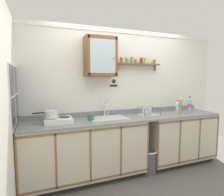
# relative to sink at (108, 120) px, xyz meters

# --- Properties ---
(floor) EXTENTS (6.38, 6.38, 0.00)m
(floor) POSITION_rel_sink_xyz_m (0.36, -0.32, -0.89)
(floor) COLOR #565451
(floor) RESTS_ON ground
(back_wall) EXTENTS (3.98, 0.07, 2.41)m
(back_wall) POSITION_rel_sink_xyz_m (0.36, 0.30, 0.32)
(back_wall) COLOR silver
(back_wall) RESTS_ON ground
(side_wall_left) EXTENTS (0.05, 3.40, 2.41)m
(side_wall_left) POSITION_rel_sink_xyz_m (-1.35, -0.63, 0.31)
(side_wall_left) COLOR silver
(side_wall_left) RESTS_ON ground
(lower_cabinet_run) EXTENTS (1.87, 0.62, 0.89)m
(lower_cabinet_run) POSITION_rel_sink_xyz_m (-0.38, -0.03, -0.44)
(lower_cabinet_run) COLOR black
(lower_cabinet_run) RESTS_ON ground
(lower_cabinet_run_right) EXTENTS (1.33, 0.62, 0.89)m
(lower_cabinet_run_right) POSITION_rel_sink_xyz_m (1.38, -0.03, -0.44)
(lower_cabinet_run_right) COLOR black
(lower_cabinet_run_right) RESTS_ON ground
(countertop) EXTENTS (3.34, 0.65, 0.03)m
(countertop) POSITION_rel_sink_xyz_m (0.36, -0.04, 0.01)
(countertop) COLOR gray
(countertop) RESTS_ON lower_cabinet_run
(backsplash) EXTENTS (3.34, 0.02, 0.08)m
(backsplash) POSITION_rel_sink_xyz_m (0.36, 0.26, 0.07)
(backsplash) COLOR gray
(backsplash) RESTS_ON countertop
(sink) EXTENTS (0.60, 0.42, 0.47)m
(sink) POSITION_rel_sink_xyz_m (0.00, 0.00, 0.00)
(sink) COLOR silver
(sink) RESTS_ON countertop
(hot_plate_stove) EXTENTS (0.39, 0.32, 0.07)m
(hot_plate_stove) POSITION_rel_sink_xyz_m (-0.77, -0.02, 0.07)
(hot_plate_stove) COLOR silver
(hot_plate_stove) RESTS_ON countertop
(saucepan) EXTENTS (0.35, 0.21, 0.11)m
(saucepan) POSITION_rel_sink_xyz_m (-0.87, 0.00, 0.16)
(saucepan) COLOR silver
(saucepan) RESTS_ON hot_plate_stove
(bottle_water_blue_0) EXTENTS (0.07, 0.07, 0.30)m
(bottle_water_blue_0) POSITION_rel_sink_xyz_m (1.61, -0.07, 0.17)
(bottle_water_blue_0) COLOR #8CB7E0
(bottle_water_blue_0) RESTS_ON countertop
(bottle_juice_amber_1) EXTENTS (0.06, 0.06, 0.30)m
(bottle_juice_amber_1) POSITION_rel_sink_xyz_m (1.34, -0.13, 0.17)
(bottle_juice_amber_1) COLOR gold
(bottle_juice_amber_1) RESTS_ON countertop
(bottle_opaque_white_2) EXTENTS (0.07, 0.07, 0.22)m
(bottle_opaque_white_2) POSITION_rel_sink_xyz_m (1.45, 0.07, 0.13)
(bottle_opaque_white_2) COLOR white
(bottle_opaque_white_2) RESTS_ON countertop
(dish_rack) EXTENTS (0.34, 0.27, 0.17)m
(dish_rack) POSITION_rel_sink_xyz_m (0.73, -0.03, 0.06)
(dish_rack) COLOR #B2B2B7
(dish_rack) RESTS_ON countertop
(mug) EXTENTS (0.12, 0.10, 0.10)m
(mug) POSITION_rel_sink_xyz_m (-0.29, -0.06, 0.08)
(mug) COLOR #337259
(mug) RESTS_ON countertop
(wall_cabinet) EXTENTS (0.50, 0.31, 0.63)m
(wall_cabinet) POSITION_rel_sink_xyz_m (-0.08, 0.13, 1.01)
(wall_cabinet) COLOR brown
(spice_shelf) EXTENTS (0.82, 0.14, 0.23)m
(spice_shelf) POSITION_rel_sink_xyz_m (0.66, 0.21, 0.93)
(spice_shelf) COLOR brown
(warning_sign) EXTENTS (0.16, 0.01, 0.21)m
(warning_sign) POSITION_rel_sink_xyz_m (0.21, 0.27, 0.59)
(warning_sign) COLOR silver
(window) EXTENTS (0.03, 0.79, 0.79)m
(window) POSITION_rel_sink_xyz_m (-1.32, -0.09, 0.45)
(window) COLOR #262D38
(trash_bin) EXTENTS (0.26, 0.26, 0.39)m
(trash_bin) POSITION_rel_sink_xyz_m (0.64, -0.24, -0.69)
(trash_bin) COLOR #4C4C51
(trash_bin) RESTS_ON ground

